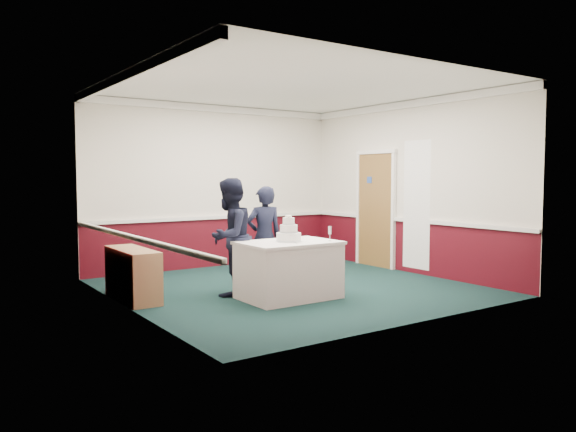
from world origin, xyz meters
TOP-DOWN VIEW (x-y plane):
  - ground at (0.00, 0.00)m, footprint 5.00×5.00m
  - room_shell at (0.08, 0.61)m, footprint 5.00×5.00m
  - sideboard at (-2.28, 0.53)m, footprint 0.41×1.20m
  - cake_table at (-0.47, -0.59)m, footprint 1.32×0.92m
  - wedding_cake at (-0.47, -0.59)m, footprint 0.35×0.35m
  - cake_knife at (-0.50, -0.79)m, footprint 0.09×0.21m
  - champagne_flute at (0.03, -0.87)m, footprint 0.05×0.05m
  - person_man at (-1.04, 0.06)m, footprint 1.02×0.96m
  - person_woman at (-0.34, 0.25)m, footprint 0.62×0.47m

SIDE VIEW (x-z plane):
  - ground at x=0.00m, z-range 0.00..0.00m
  - sideboard at x=-2.28m, z-range 0.00..0.70m
  - cake_table at x=-0.47m, z-range 0.01..0.80m
  - person_woman at x=-0.34m, z-range 0.00..1.54m
  - cake_knife at x=-0.50m, z-range 0.79..0.79m
  - person_man at x=-1.04m, z-range 0.00..1.66m
  - wedding_cake at x=-0.47m, z-range 0.72..1.08m
  - champagne_flute at x=0.03m, z-range 0.83..1.03m
  - room_shell at x=0.08m, z-range 0.47..3.47m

